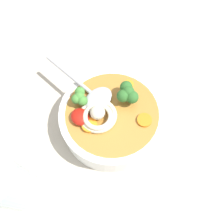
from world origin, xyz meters
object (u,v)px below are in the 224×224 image
Objects in this scene: soup_spoon at (93,95)px; drinking_glass at (9,185)px; soup_bowl at (112,118)px; noodle_pile at (98,115)px.

soup_spoon is 21.34cm from drinking_glass.
noodle_pile is (-0.69, -2.75, 3.78)cm from soup_bowl.
soup_bowl is 21.70cm from drinking_glass.
noodle_pile is at bearing 94.08° from drinking_glass.
drinking_glass is (5.53, -20.61, -0.46)cm from soup_spoon.
soup_bowl is at bearing 91.72° from drinking_glass.
soup_spoon is at bearing -170.05° from soup_bowl.
soup_bowl is 1.67× the size of drinking_glass.
drinking_glass reaches higher than noodle_pile.
soup_spoon is (-4.19, 1.90, -0.19)cm from noodle_pile.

